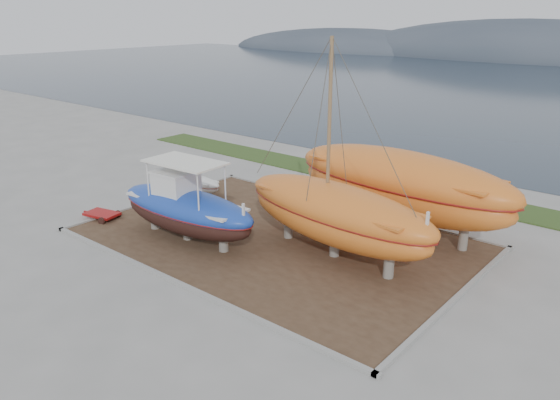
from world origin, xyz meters
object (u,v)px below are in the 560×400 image
Objects in this scene: white_dinghy at (196,185)px; orange_bare_hull at (400,192)px; blue_caique at (186,201)px; red_trailer at (102,216)px; orange_sailboat at (338,153)px.

orange_bare_hull is at bearing 11.13° from white_dinghy.
orange_bare_hull reaches higher than white_dinghy.
blue_caique is at bearing -129.85° from orange_bare_hull.
white_dinghy is at bearing 70.07° from red_trailer.
orange_sailboat is at bearing -94.71° from orange_bare_hull.
red_trailer is at bearing -172.38° from blue_caique.
orange_bare_hull is at bearing 43.17° from blue_caique.
blue_caique is 10.47m from orange_bare_hull.
red_trailer is at bearing -155.39° from orange_sailboat.
white_dinghy reaches higher than red_trailer.
white_dinghy is at bearing -163.59° from orange_bare_hull.
red_trailer is (-12.88, -8.64, -1.86)m from orange_bare_hull.
orange_bare_hull is at bearing 87.70° from orange_sailboat.
orange_sailboat reaches higher than white_dinghy.
orange_bare_hull is (7.23, 7.57, 0.03)m from blue_caique.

